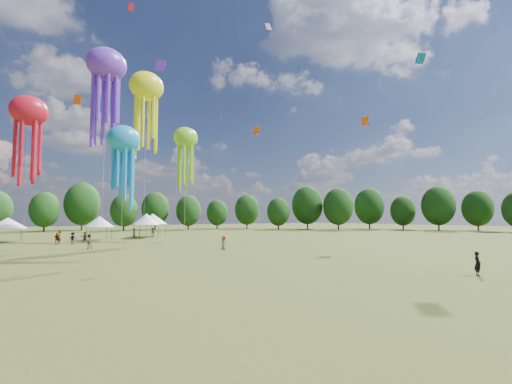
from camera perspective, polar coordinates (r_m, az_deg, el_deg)
ground at (r=19.69m, az=19.70°, el=-14.80°), size 300.00×300.00×0.00m
observer_main at (r=27.44m, az=31.71°, el=-9.65°), size 0.67×0.66×1.56m
spectator_near at (r=46.83m, az=-25.01°, el=-7.17°), size 0.85×0.67×1.70m
spectators_far at (r=59.35m, az=-21.89°, el=-6.53°), size 18.09×32.52×1.82m
festival_tents at (r=66.38m, az=-26.07°, el=-4.18°), size 33.67×10.09×4.39m
show_kites at (r=53.95m, az=-22.31°, el=10.90°), size 24.07×31.54×25.45m
small_kites at (r=60.22m, az=-21.66°, el=23.03°), size 73.03×63.53×42.36m
treeline at (r=74.37m, az=-27.16°, el=-1.38°), size 201.57×95.24×13.43m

